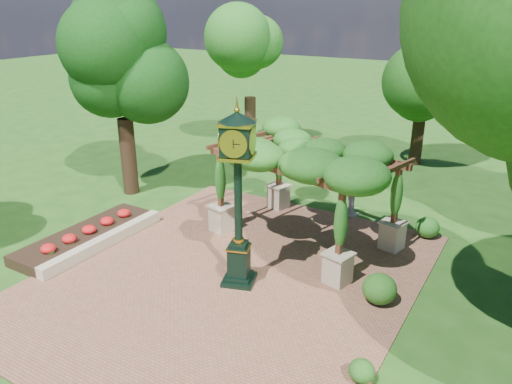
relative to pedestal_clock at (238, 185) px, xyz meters
The scene contains 13 objects.
ground 3.17m from the pedestal_clock, 113.76° to the right, with size 120.00×120.00×0.00m, color #1E4714.
brick_plaza 3.03m from the pedestal_clock, 165.40° to the left, with size 10.00×12.00×0.04m, color brown.
border_wall 5.75m from the pedestal_clock, behind, with size 0.35×5.00×0.40m, color #C6B793.
flower_bed 6.55m from the pedestal_clock, behind, with size 1.50×5.00×0.36m, color red.
pedestal_clock is the anchor object (origin of this frame).
pergola 3.46m from the pedestal_clock, 83.83° to the left, with size 6.44×4.85×3.62m.
sundial 6.83m from the pedestal_clock, 80.86° to the left, with size 0.54×0.54×0.89m.
shrub_front 5.55m from the pedestal_clock, 25.04° to the right, with size 0.55×0.55×0.50m, color #205017.
shrub_mid 4.67m from the pedestal_clock, 15.24° to the left, with size 0.92×0.92×0.83m, color #245618.
shrub_back 7.45m from the pedestal_clock, 55.65° to the left, with size 0.79×0.79×0.72m, color #28691E.
tree_west_near 9.11m from the pedestal_clock, 154.16° to the left, with size 3.52×3.52×8.21m.
tree_west_far 14.45m from the pedestal_clock, 120.19° to the left, with size 3.37×3.37×7.17m.
tree_north 14.16m from the pedestal_clock, 84.22° to the left, with size 3.34×3.34×6.52m.
Camera 1 is at (7.21, -9.57, 7.58)m, focal length 35.00 mm.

